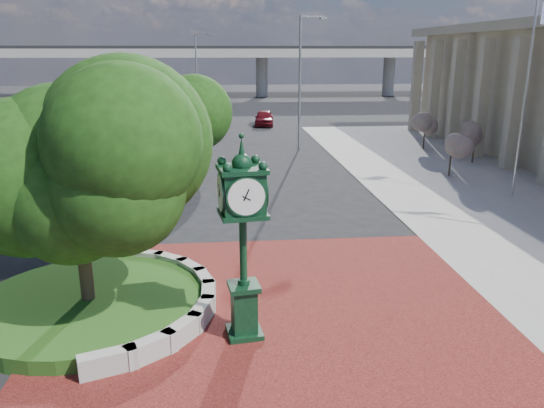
{
  "coord_description": "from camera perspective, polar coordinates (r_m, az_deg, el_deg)",
  "views": [
    {
      "loc": [
        -1.3,
        -13.38,
        6.78
      ],
      "look_at": [
        0.1,
        1.5,
        2.46
      ],
      "focal_mm": 35.0,
      "sensor_mm": 36.0,
      "label": 1
    }
  ],
  "objects": [
    {
      "name": "tree_planter",
      "position": [
        14.22,
        -20.35,
        2.68
      ],
      "size": [
        5.2,
        5.2,
        6.33
      ],
      "color": "#38281C",
      "rests_on": "ground"
    },
    {
      "name": "shrub_far",
      "position": [
        39.43,
        16.12,
        7.94
      ],
      "size": [
        1.2,
        1.2,
        2.2
      ],
      "color": "#38281C",
      "rests_on": "ground"
    },
    {
      "name": "post_clock",
      "position": [
        12.4,
        -3.15,
        -3.01
      ],
      "size": [
        1.15,
        1.15,
        4.95
      ],
      "color": "black",
      "rests_on": "ground"
    },
    {
      "name": "parked_car",
      "position": [
        50.63,
        -0.86,
        9.26
      ],
      "size": [
        2.13,
        4.41,
        1.45
      ],
      "primitive_type": "imported",
      "rotation": [
        0.0,
        0.0,
        -0.1
      ],
      "color": "#560C14",
      "rests_on": "ground"
    },
    {
      "name": "shrub_near",
      "position": [
        31.13,
        18.74,
        5.68
      ],
      "size": [
        1.2,
        1.2,
        2.2
      ],
      "color": "#38281C",
      "rests_on": "ground"
    },
    {
      "name": "plaza",
      "position": [
        14.17,
        0.55,
        -12.38
      ],
      "size": [
        12.0,
        12.0,
        0.04
      ],
      "primitive_type": "cube",
      "color": "maroon",
      "rests_on": "ground"
    },
    {
      "name": "flagpole_b",
      "position": [
        27.44,
        25.54,
        10.19
      ],
      "size": [
        1.35,
        0.63,
        9.12
      ],
      "color": "silver",
      "rests_on": "ground"
    },
    {
      "name": "overpass",
      "position": [
        83.39,
        -4.84,
        15.91
      ],
      "size": [
        90.0,
        12.0,
        7.5
      ],
      "color": "#9E9B93",
      "rests_on": "ground"
    },
    {
      "name": "ground",
      "position": [
        15.06,
        0.15,
        -10.64
      ],
      "size": [
        200.0,
        200.0,
        0.0
      ],
      "primitive_type": "plane",
      "color": "black",
      "rests_on": "ground"
    },
    {
      "name": "grass_bed",
      "position": [
        15.37,
        -19.06,
        -10.2
      ],
      "size": [
        6.1,
        6.1,
        0.4
      ],
      "primitive_type": "cylinder",
      "color": "#194313",
      "rests_on": "ground"
    },
    {
      "name": "street_lamp_far",
      "position": [
        56.77,
        -7.93,
        14.15
      ],
      "size": [
        1.89,
        0.5,
        8.47
      ],
      "color": "slate",
      "rests_on": "ground"
    },
    {
      "name": "street_lamp_near",
      "position": [
        37.96,
        3.33,
        13.92
      ],
      "size": [
        1.99,
        0.78,
        9.11
      ],
      "color": "slate",
      "rests_on": "ground"
    },
    {
      "name": "shrub_mid",
      "position": [
        35.41,
        20.97,
        6.64
      ],
      "size": [
        1.2,
        1.2,
        2.2
      ],
      "color": "#38281C",
      "rests_on": "ground"
    },
    {
      "name": "tree_street",
      "position": [
        31.7,
        -10.38,
        9.45
      ],
      "size": [
        4.4,
        4.4,
        5.45
      ],
      "color": "#38281C",
      "rests_on": "ground"
    },
    {
      "name": "planter_wall",
      "position": [
        14.95,
        -10.39,
        -9.99
      ],
      "size": [
        2.96,
        6.77,
        0.54
      ],
      "color": "#9E9B93",
      "rests_on": "ground"
    }
  ]
}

